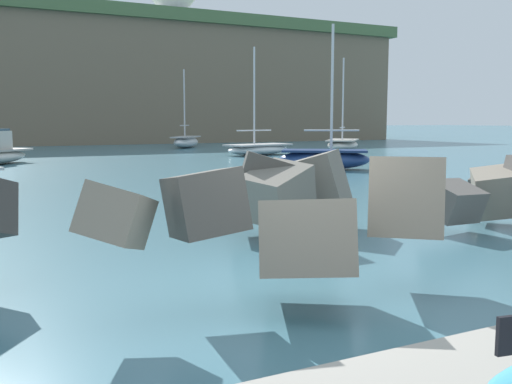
% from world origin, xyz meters
% --- Properties ---
extents(ground_plane, '(400.00, 400.00, 0.00)m').
position_xyz_m(ground_plane, '(0.00, 0.00, 0.00)').
color(ground_plane, '#42707F').
extents(breakwater_jetty, '(30.13, 7.08, 2.13)m').
position_xyz_m(breakwater_jetty, '(0.51, 2.46, 0.97)').
color(breakwater_jetty, '#605B56').
rests_on(breakwater_jetty, ground).
extents(boat_near_left, '(5.25, 3.20, 6.87)m').
position_xyz_m(boat_near_left, '(13.80, 28.03, 0.43)').
color(boat_near_left, white).
rests_on(boat_near_left, ground).
extents(boat_near_centre, '(4.50, 3.87, 6.54)m').
position_xyz_m(boat_near_centre, '(11.47, 16.82, 0.52)').
color(boat_near_centre, navy).
rests_on(boat_near_centre, ground).
extents(boat_far_left, '(4.02, 4.81, 6.32)m').
position_xyz_m(boat_far_left, '(13.09, 39.73, 0.53)').
color(boat_far_left, white).
rests_on(boat_far_left, ground).
extents(boat_far_centre, '(5.03, 5.28, 6.75)m').
position_xyz_m(boat_far_centre, '(21.93, 30.13, 0.48)').
color(boat_far_centre, beige).
rests_on(boat_far_centre, ground).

